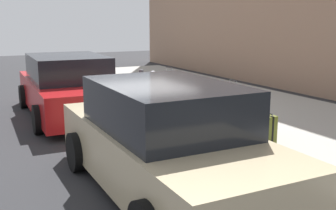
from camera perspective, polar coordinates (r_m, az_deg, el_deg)
name	(u,v)px	position (r m, az deg, el deg)	size (l,w,h in m)	color
ground_plane	(139,113)	(10.90, -4.01, -1.07)	(40.00, 40.00, 0.00)	#28282B
sidewalk_curb	(218,101)	(12.07, 6.92, 0.49)	(18.00, 5.00, 0.14)	#9E9B93
suitcase_olive_0	(264,128)	(8.01, 13.14, -3.11)	(0.50, 0.26, 0.58)	#59601E
suitcase_maroon_1	(240,121)	(8.33, 9.97, -2.25)	(0.36, 0.22, 0.81)	maroon
suitcase_red_2	(232,112)	(8.77, 8.89, -0.97)	(0.36, 0.24, 1.06)	red
suitcase_teal_3	(216,111)	(9.20, 6.66, -0.90)	(0.51, 0.25, 0.80)	#0F606B
suitcase_navy_4	(202,102)	(9.68, 4.69, 0.39)	(0.50, 0.27, 0.98)	navy
suitcase_black_5	(190,102)	(10.16, 3.13, 0.45)	(0.38, 0.22, 0.88)	black
suitcase_silver_6	(179,96)	(10.57, 1.56, 1.24)	(0.43, 0.24, 0.95)	#9EA0A8
suitcase_olive_7	(169,92)	(11.01, 0.20, 1.81)	(0.39, 0.27, 1.05)	#59601E
fire_hydrant	(153,85)	(11.86, -2.09, 2.86)	(0.39, 0.21, 0.84)	#99999E
bollard_post	(141,83)	(12.24, -3.72, 3.00)	(0.13, 0.13, 0.83)	#333338
parked_car_beige_0	(165,142)	(5.74, -0.37, -5.20)	(4.57, 2.06, 1.58)	tan
parked_car_red_1	(68,87)	(10.72, -13.69, 2.38)	(4.84, 2.29, 1.54)	#AD1619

